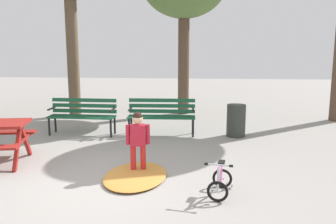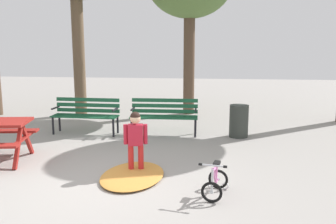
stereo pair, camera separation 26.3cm
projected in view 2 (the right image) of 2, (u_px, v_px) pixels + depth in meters
The scene contains 7 objects.
ground at pixel (92, 185), 5.65m from camera, with size 36.00×36.00×0.00m, color gray.
park_bench_far_left at pixel (86, 113), 8.88m from camera, with size 1.61×0.51×0.85m.
park_bench_left at pixel (164, 113), 8.77m from camera, with size 1.61×0.50×0.85m.
child_standing at pixel (136, 137), 6.10m from camera, with size 0.39×0.20×1.05m.
kids_bicycle at pixel (215, 182), 5.24m from camera, with size 0.45×0.61×0.54m.
leaf_pile at pixel (133, 175), 5.98m from camera, with size 1.43×1.00×0.07m, color #C68438.
trash_bin at pixel (239, 121), 8.54m from camera, with size 0.44×0.44×0.75m, color #2D332D.
Camera 2 is at (1.79, -5.18, 2.14)m, focal length 39.19 mm.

